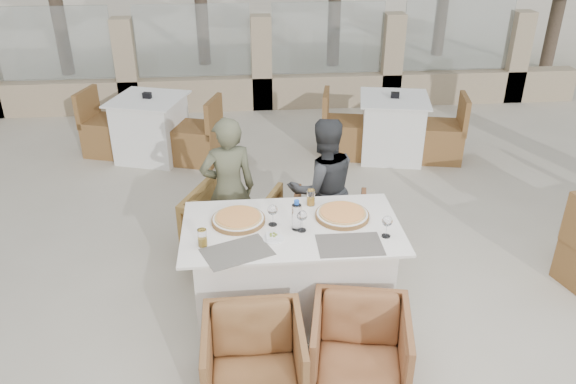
{
  "coord_description": "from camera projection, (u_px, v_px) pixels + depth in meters",
  "views": [
    {
      "loc": [
        -0.37,
        -3.61,
        2.89
      ],
      "look_at": [
        -0.02,
        0.19,
        0.9
      ],
      "focal_mm": 35.0,
      "sensor_mm": 36.0,
      "label": 1
    }
  ],
  "objects": [
    {
      "name": "wine_glass_corner",
      "position": [
        387.0,
        225.0,
        3.94
      ],
      "size": [
        0.09,
        0.09,
        0.18
      ],
      "primitive_type": null,
      "rotation": [
        0.0,
        0.0,
        -0.23
      ],
      "color": "white",
      "rests_on": "dining_table"
    },
    {
      "name": "wine_glass_centre",
      "position": [
        273.0,
        214.0,
        4.08
      ],
      "size": [
        0.08,
        0.08,
        0.18
      ],
      "primitive_type": null,
      "rotation": [
        0.0,
        0.0,
        -0.0
      ],
      "color": "white",
      "rests_on": "dining_table"
    },
    {
      "name": "diner_right",
      "position": [
        323.0,
        189.0,
        4.91
      ],
      "size": [
        0.7,
        0.59,
        1.3
      ],
      "primitive_type": "imported",
      "rotation": [
        0.0,
        0.0,
        3.31
      ],
      "color": "#37393C",
      "rests_on": "ground"
    },
    {
      "name": "sand_patch",
      "position": [
        247.0,
        7.0,
        16.91
      ],
      "size": [
        30.0,
        16.0,
        0.01
      ],
      "primitive_type": "cube",
      "color": "beige",
      "rests_on": "ground"
    },
    {
      "name": "placemat_near_right",
      "position": [
        350.0,
        245.0,
        3.88
      ],
      "size": [
        0.45,
        0.3,
        0.0
      ],
      "primitive_type": "cube",
      "rotation": [
        0.0,
        0.0,
        -0.01
      ],
      "color": "#5F5952",
      "rests_on": "dining_table"
    },
    {
      "name": "olive_dish",
      "position": [
        273.0,
        236.0,
        3.94
      ],
      "size": [
        0.12,
        0.12,
        0.04
      ],
      "primitive_type": null,
      "rotation": [
        0.0,
        0.0,
        -0.1
      ],
      "color": "white",
      "rests_on": "dining_table"
    },
    {
      "name": "armchair_far_right",
      "position": [
        328.0,
        229.0,
        4.98
      ],
      "size": [
        0.76,
        0.78,
        0.6
      ],
      "primitive_type": "imported",
      "rotation": [
        0.0,
        0.0,
        2.92
      ],
      "color": "brown",
      "rests_on": "ground"
    },
    {
      "name": "placemat_near_left",
      "position": [
        237.0,
        252.0,
        3.8
      ],
      "size": [
        0.53,
        0.45,
        0.0
      ],
      "primitive_type": "cube",
      "rotation": [
        0.0,
        0.0,
        0.38
      ],
      "color": "#635E55",
      "rests_on": "dining_table"
    },
    {
      "name": "beer_glass_left",
      "position": [
        202.0,
        238.0,
        3.85
      ],
      "size": [
        0.08,
        0.08,
        0.13
      ],
      "primitive_type": "cylinder",
      "rotation": [
        0.0,
        0.0,
        0.27
      ],
      "color": "gold",
      "rests_on": "dining_table"
    },
    {
      "name": "beer_glass_right",
      "position": [
        311.0,
        197.0,
        4.37
      ],
      "size": [
        0.07,
        0.07,
        0.13
      ],
      "primitive_type": "cylinder",
      "rotation": [
        0.0,
        0.0,
        -0.12
      ],
      "color": "orange",
      "rests_on": "dining_table"
    },
    {
      "name": "bg_table_a",
      "position": [
        151.0,
        128.0,
        6.93
      ],
      "size": [
        1.81,
        1.28,
        0.77
      ],
      "primitive_type": null,
      "rotation": [
        0.0,
        0.0,
        -0.31
      ],
      "color": "white",
      "rests_on": "ground"
    },
    {
      "name": "armchair_far_left",
      "position": [
        233.0,
        224.0,
        4.99
      ],
      "size": [
        0.94,
        0.95,
        0.66
      ],
      "primitive_type": "imported",
      "rotation": [
        0.0,
        0.0,
        2.73
      ],
      "color": "olive",
      "rests_on": "ground"
    },
    {
      "name": "armchair_near_right",
      "position": [
        360.0,
        349.0,
        3.65
      ],
      "size": [
        0.74,
        0.75,
        0.58
      ],
      "primitive_type": "imported",
      "rotation": [
        0.0,
        0.0,
        -0.2
      ],
      "color": "brown",
      "rests_on": "ground"
    },
    {
      "name": "dining_table",
      "position": [
        292.0,
        270.0,
        4.28
      ],
      "size": [
        1.6,
        0.9,
        0.77
      ],
      "primitive_type": null,
      "color": "white",
      "rests_on": "ground"
    },
    {
      "name": "ground",
      "position": [
        293.0,
        301.0,
        4.56
      ],
      "size": [
        80.0,
        80.0,
        0.0
      ],
      "primitive_type": "plane",
      "color": "beige",
      "rests_on": "ground"
    },
    {
      "name": "armchair_near_left",
      "position": [
        254.0,
        362.0,
        3.55
      ],
      "size": [
        0.63,
        0.65,
        0.59
      ],
      "primitive_type": "imported",
      "rotation": [
        0.0,
        0.0,
        0.0
      ],
      "color": "brown",
      "rests_on": "ground"
    },
    {
      "name": "pizza_right",
      "position": [
        342.0,
        214.0,
        4.21
      ],
      "size": [
        0.43,
        0.43,
        0.05
      ],
      "primitive_type": "cylinder",
      "rotation": [
        0.0,
        0.0,
        0.07
      ],
      "color": "orange",
      "rests_on": "dining_table"
    },
    {
      "name": "water_bottle",
      "position": [
        297.0,
        215.0,
        4.02
      ],
      "size": [
        0.08,
        0.08,
        0.24
      ],
      "primitive_type": "cylinder",
      "rotation": [
        0.0,
        0.0,
        -0.14
      ],
      "color": "#A0BDD3",
      "rests_on": "dining_table"
    },
    {
      "name": "pizza_left",
      "position": [
        238.0,
        219.0,
        4.15
      ],
      "size": [
        0.5,
        0.5,
        0.05
      ],
      "primitive_type": "cylinder",
      "rotation": [
        0.0,
        0.0,
        0.3
      ],
      "color": "#D55A1D",
      "rests_on": "dining_table"
    },
    {
      "name": "diner_left",
      "position": [
        229.0,
        190.0,
        4.86
      ],
      "size": [
        0.54,
        0.41,
        1.32
      ],
      "primitive_type": "imported",
      "rotation": [
        0.0,
        0.0,
        3.34
      ],
      "color": "#5A5C43",
      "rests_on": "ground"
    },
    {
      "name": "perimeter_wall_far",
      "position": [
        261.0,
        56.0,
        8.42
      ],
      "size": [
        10.0,
        0.34,
        1.6
      ],
      "primitive_type": null,
      "color": "tan",
      "rests_on": "ground"
    },
    {
      "name": "wine_glass_near",
      "position": [
        302.0,
        220.0,
        4.01
      ],
      "size": [
        0.1,
        0.1,
        0.18
      ],
      "primitive_type": null,
      "rotation": [
        0.0,
        0.0,
        0.4
      ],
      "color": "silver",
      "rests_on": "dining_table"
    },
    {
      "name": "bg_table_b",
      "position": [
        392.0,
        128.0,
        6.94
      ],
      "size": [
        1.77,
        1.14,
        0.77
      ],
      "primitive_type": null,
      "rotation": [
        0.0,
        0.0,
        -0.21
      ],
      "color": "white",
      "rests_on": "ground"
    }
  ]
}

